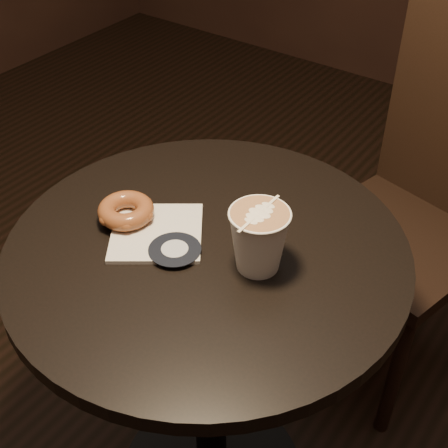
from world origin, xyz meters
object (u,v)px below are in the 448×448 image
(cafe_table, at_px, (209,324))
(pastry_bag, at_px, (157,233))
(chair, at_px, (429,188))
(latte_cup, at_px, (259,240))
(doughnut, at_px, (126,211))

(cafe_table, relative_size, pastry_bag, 4.78)
(cafe_table, bearing_deg, chair, 74.81)
(chair, distance_m, latte_cup, 0.70)
(doughnut, bearing_deg, pastry_bag, 2.45)
(latte_cup, bearing_deg, chair, 82.98)
(cafe_table, height_order, doughnut, doughnut)
(doughnut, distance_m, latte_cup, 0.26)
(cafe_table, xyz_separation_m, pastry_bag, (-0.09, -0.03, 0.20))
(pastry_bag, bearing_deg, doughnut, 146.70)
(cafe_table, xyz_separation_m, chair, (0.18, 0.66, 0.01))
(cafe_table, bearing_deg, doughnut, -169.10)
(pastry_bag, height_order, doughnut, doughnut)
(chair, distance_m, pastry_bag, 0.76)
(chair, xyz_separation_m, pastry_bag, (-0.27, -0.69, 0.19))
(chair, height_order, pastry_bag, chair)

